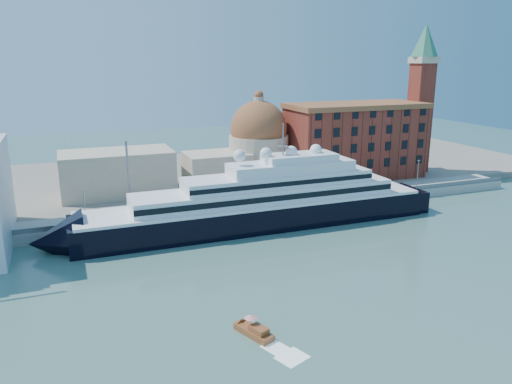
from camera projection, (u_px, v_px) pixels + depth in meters
name	position (u px, v px, depth m)	size (l,w,h in m)	color
ground	(263.00, 268.00, 94.46)	(400.00, 400.00, 0.00)	#365E57
quay	(212.00, 212.00, 124.74)	(180.00, 10.00, 2.50)	gray
land	(176.00, 178.00, 161.70)	(260.00, 72.00, 2.00)	slate
quay_fence	(217.00, 210.00, 120.21)	(180.00, 0.10, 1.20)	slate
superyacht	(247.00, 208.00, 115.71)	(94.51, 13.10, 28.24)	black
water_taxi	(254.00, 331.00, 71.33)	(4.41, 6.86, 3.10)	brown
warehouse	(355.00, 140.00, 155.93)	(43.00, 19.00, 23.25)	maroon
campanile	(421.00, 90.00, 160.48)	(8.40, 8.40, 47.00)	maroon
church	(209.00, 156.00, 145.82)	(66.00, 18.00, 25.50)	beige
lamp_posts	(161.00, 185.00, 116.51)	(120.80, 2.40, 18.00)	slate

